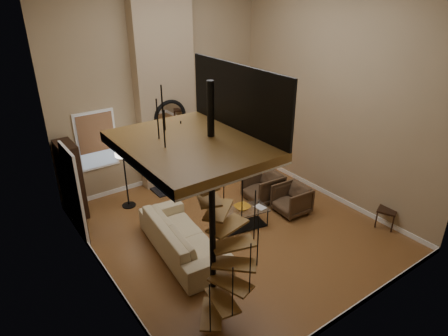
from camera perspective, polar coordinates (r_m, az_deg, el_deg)
ground at (r=9.29m, az=1.45°, el=-8.73°), size 6.00×6.50×0.01m
back_wall at (r=10.75m, az=-9.08°, el=11.88°), size 6.00×0.02×5.50m
front_wall at (r=6.00m, az=20.75°, el=-0.47°), size 6.00×0.02×5.50m
left_wall at (r=6.79m, az=-18.97°, el=2.81°), size 0.02×6.50×5.50m
right_wall at (r=10.11m, az=15.59°, el=10.42°), size 0.02×6.50×5.50m
baseboard_back at (r=11.65m, az=-8.16°, el=-1.10°), size 6.00×0.02×0.12m
baseboard_front at (r=7.51m, az=17.39°, el=-19.26°), size 6.00×0.02×0.12m
baseboard_left at (r=8.16m, az=-16.18°, el=-14.88°), size 0.02×6.50×0.12m
baseboard_right at (r=11.06m, az=13.95°, el=-3.14°), size 0.02×6.50×0.12m
chimney_breast at (r=10.58m, az=-8.60°, el=11.70°), size 1.60×0.38×5.50m
hearth at (r=11.14m, az=-6.52°, el=-2.53°), size 1.50×0.60×0.04m
firebox at (r=11.13m, az=-7.39°, el=0.45°), size 0.95×0.02×0.72m
mantel at (r=10.83m, az=-7.36°, el=3.19°), size 1.70×0.18×0.06m
mirror_frame at (r=10.61m, az=-7.76°, el=7.29°), size 0.94×0.10×0.94m
mirror_disc at (r=10.62m, az=-7.79°, el=7.30°), size 0.80×0.01×0.80m
vase_left at (r=10.58m, az=-10.12°, el=3.35°), size 0.24×0.24×0.25m
vase_right at (r=11.09m, az=-4.78°, el=4.59°), size 0.20×0.20×0.21m
window_back at (r=10.37m, az=-17.94°, el=3.92°), size 1.02×0.06×1.52m
window_right at (r=11.70m, az=7.35°, el=7.38°), size 0.06×1.02×1.52m
entry_door at (r=9.10m, az=-20.75°, el=-3.57°), size 0.10×1.05×2.16m
loft at (r=5.42m, az=-4.04°, el=4.06°), size 1.70×2.20×1.09m
spiral_stair at (r=6.22m, az=-1.61°, el=-7.95°), size 1.47×1.47×4.06m
hutch at (r=10.02m, az=-21.25°, el=-1.57°), size 0.39×0.83×1.84m
sofa at (r=8.38m, az=-6.10°, el=-9.78°), size 1.24×2.66×0.75m
armchair_near at (r=10.38m, az=5.98°, el=-2.62°), size 0.93×0.91×0.79m
armchair_far at (r=9.88m, az=10.08°, el=-4.42°), size 0.83×0.81×0.71m
coffee_table at (r=9.20m, az=2.82°, el=-6.98°), size 1.22×0.77×0.44m
bowl at (r=9.12m, az=2.66°, el=-5.70°), size 0.36×0.36×0.09m
book at (r=9.20m, az=5.15°, el=-5.74°), size 0.22×0.28×0.03m
floor_lamp at (r=9.81m, az=-14.39°, el=1.82°), size 0.39×0.39×1.70m
accent_lamp at (r=12.20m, az=-1.11°, el=1.42°), size 0.14×0.14×0.51m
side_chair at (r=9.90m, az=22.75°, el=-4.99°), size 0.55×0.54×0.93m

